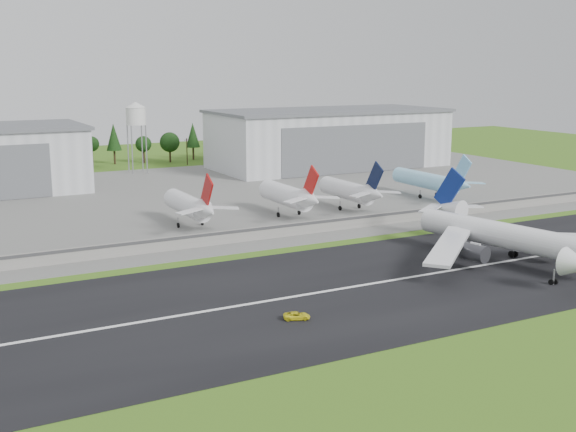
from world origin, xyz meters
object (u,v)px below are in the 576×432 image
parked_jet_red_a (192,206)px  parked_jet_red_b (291,196)px  parked_jet_skyblue (432,181)px  ground_vehicle (297,316)px  parked_jet_navy (352,191)px  main_airliner (506,242)px

parked_jet_red_a → parked_jet_red_b: bearing=0.1°
parked_jet_skyblue → ground_vehicle: bearing=-139.3°
parked_jet_navy → parked_jet_skyblue: 34.97m
parked_jet_red_b → parked_jet_skyblue: 56.14m
parked_jet_navy → ground_vehicle: bearing=-128.4°
ground_vehicle → parked_jet_red_b: bearing=-5.5°
ground_vehicle → parked_jet_red_b: size_ratio=0.15×
main_airliner → parked_jet_red_a: (-49.61, 66.98, 1.24)m
parked_jet_red_b → parked_jet_navy: bearing=-0.1°
ground_vehicle → parked_jet_red_b: parked_jet_red_b is taller
main_airliner → parked_jet_navy: size_ratio=1.88×
parked_jet_red_a → parked_jet_skyblue: bearing=3.3°
ground_vehicle → main_airliner: bearing=-57.6°
parked_jet_skyblue → parked_jet_navy: bearing=-171.8°
main_airliner → parked_jet_red_a: bearing=-65.0°
parked_jet_red_a → ground_vehicle: bearing=-97.1°
ground_vehicle → parked_jet_skyblue: (96.40, 82.91, 5.21)m
main_airliner → ground_vehicle: 60.44m
main_airliner → parked_jet_red_a: main_airliner is taller
parked_jet_red_a → parked_jet_red_b: (30.79, 0.03, 0.19)m
parked_jet_skyblue → main_airliner: bearing=-117.3°
main_airliner → parked_jet_skyblue: bearing=-128.8°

